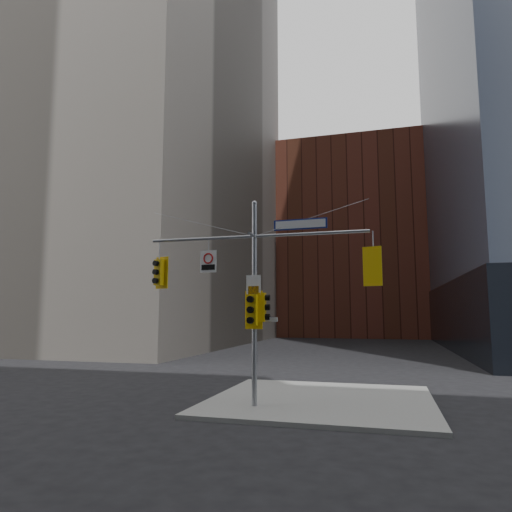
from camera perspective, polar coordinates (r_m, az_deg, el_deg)
The scene contains 14 objects.
ground at distance 14.48m, azimuth -2.52°, elevation -20.24°, with size 160.00×160.00×0.00m, color black.
sidewalk_corner at distance 17.86m, azimuth 8.14°, elevation -17.43°, with size 8.00×8.00×0.15m, color gray.
tower_nw at distance 66.78m, azimuth -18.42°, elevation 26.58°, with size 36.00×36.00×80.00m, color gray.
brick_midrise at distance 72.34m, azimuth 12.08°, elevation 1.51°, with size 26.00×20.00×28.00m, color brown.
signal_assembly at distance 16.05m, azimuth -0.20°, elevation -3.10°, with size 8.00×0.80×7.30m.
traffic_light_west_arm at distance 17.49m, azimuth -12.02°, elevation -2.02°, with size 0.57×0.53×1.21m.
traffic_light_east_arm at distance 15.48m, azimuth 14.51°, elevation -1.29°, with size 0.61×0.56×1.30m.
traffic_light_pole_side at distance 15.94m, azimuth 0.92°, elevation -6.43°, with size 0.39×0.33×1.01m.
traffic_light_pole_front at distance 15.76m, azimuth -0.47°, elevation -6.75°, with size 0.63×0.51×1.32m.
street_sign_blade at distance 15.94m, azimuth 5.55°, elevation 3.98°, with size 1.88×0.11×0.37m.
regulatory_sign_arm at distance 16.66m, azimuth -5.99°, elevation -0.59°, with size 0.65×0.12×0.81m.
regulatory_sign_pole at distance 15.93m, azimuth -0.32°, elevation -3.72°, with size 0.54×0.09×0.70m.
street_blade_ew at distance 15.90m, azimuth 1.37°, elevation -7.93°, with size 0.79×0.13×0.16m.
street_blade_ns at distance 16.46m, azimuth 0.23°, elevation -8.52°, with size 0.10×0.79×0.16m.
Camera 1 is at (4.40, -13.40, 3.27)m, focal length 32.00 mm.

